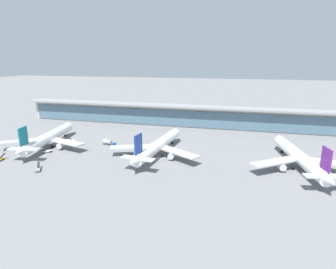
{
  "coord_description": "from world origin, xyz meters",
  "views": [
    {
      "loc": [
        37.99,
        -126.05,
        46.53
      ],
      "look_at": [
        0.0,
        17.07,
        7.43
      ],
      "focal_mm": 30.54,
      "sensor_mm": 36.0,
      "label": 1
    }
  ],
  "objects": [
    {
      "name": "ground_plane",
      "position": [
        0.0,
        0.0,
        0.0
      ],
      "size": [
        1200.0,
        1200.0,
        0.0
      ],
      "primitive_type": "plane",
      "color": "slate"
    },
    {
      "name": "airliner_left_stand",
      "position": [
        -63.71,
        1.65,
        5.09
      ],
      "size": [
        46.02,
        60.51,
        16.17
      ],
      "color": "white",
      "rests_on": "ground"
    },
    {
      "name": "airliner_centre_stand",
      "position": [
        -1.64,
        3.43,
        5.09
      ],
      "size": [
        46.52,
        60.76,
        16.17
      ],
      "color": "white",
      "rests_on": "ground"
    },
    {
      "name": "airliner_right_stand",
      "position": [
        63.37,
        2.37,
        5.09
      ],
      "size": [
        45.67,
        60.25,
        16.17
      ],
      "color": "white",
      "rests_on": "ground"
    },
    {
      "name": "service_truck_near_nose_white",
      "position": [
        -57.59,
        14.43,
        0.81
      ],
      "size": [
        6.9,
        3.29,
        2.7
      ],
      "color": "silver",
      "rests_on": "ground"
    },
    {
      "name": "service_truck_under_wing_blue",
      "position": [
        -33.13,
        13.08,
        1.71
      ],
      "size": [
        8.81,
        5.36,
        2.95
      ],
      "color": "#234C9E",
      "rests_on": "ground"
    },
    {
      "name": "service_truck_on_taxiway_grey",
      "position": [
        -45.71,
        -29.07,
        0.81
      ],
      "size": [
        4.86,
        6.43,
        2.7
      ],
      "color": "gray",
      "rests_on": "ground"
    },
    {
      "name": "service_truck_at_far_stand_white",
      "position": [
        -58.12,
        -7.3,
        0.81
      ],
      "size": [
        5.07,
        6.31,
        2.7
      ],
      "color": "silver",
      "rests_on": "ground"
    },
    {
      "name": "terminal_building",
      "position": [
        0.0,
        69.86,
        7.87
      ],
      "size": [
        250.01,
        12.8,
        15.2
      ],
      "color": "#B2ADA3",
      "rests_on": "ground"
    },
    {
      "name": "safety_cone_bravo",
      "position": [
        -52.32,
        -16.73,
        0.32
      ],
      "size": [
        0.62,
        0.62,
        0.7
      ],
      "color": "orange",
      "rests_on": "ground"
    },
    {
      "name": "safety_cone_charlie",
      "position": [
        -76.03,
        -18.08,
        0.32
      ],
      "size": [
        0.62,
        0.62,
        0.7
      ],
      "color": "orange",
      "rests_on": "ground"
    },
    {
      "name": "safety_cone_echo",
      "position": [
        -54.65,
        -18.35,
        0.32
      ],
      "size": [
        0.62,
        0.62,
        0.7
      ],
      "color": "orange",
      "rests_on": "ground"
    }
  ]
}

